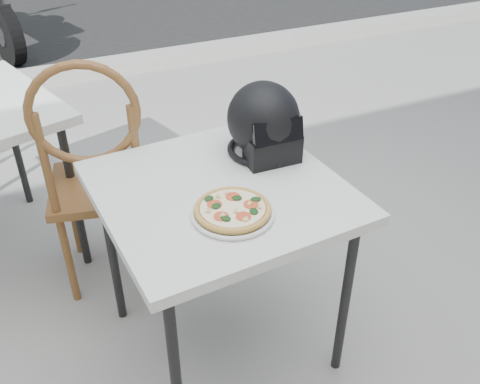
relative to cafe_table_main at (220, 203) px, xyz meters
name	(u,v)px	position (x,y,z in m)	size (l,w,h in m)	color
ground	(210,286)	(0.07, 0.33, -0.73)	(80.00, 80.00, 0.00)	gray
curb	(84,71)	(0.07, 3.33, -0.67)	(30.00, 0.25, 0.12)	#A4A199
cafe_table_main	(220,203)	(0.00, 0.00, 0.00)	(0.89, 0.89, 0.80)	silver
plate	(233,214)	(-0.03, -0.18, 0.08)	(0.32, 0.32, 0.02)	silver
pizza	(233,209)	(-0.03, -0.18, 0.10)	(0.33, 0.33, 0.03)	gold
helmet	(264,124)	(0.25, 0.15, 0.20)	(0.29, 0.30, 0.29)	black
cafe_chair_main	(96,168)	(-0.34, 0.57, -0.08)	(0.54, 0.54, 1.17)	brown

